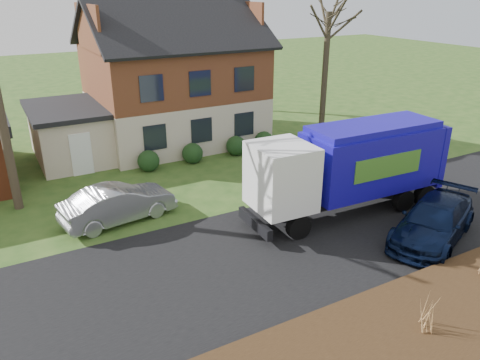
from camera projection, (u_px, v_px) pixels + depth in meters
ground at (273, 252)px, 16.32m from camera, size 120.00×120.00×0.00m
road at (273, 252)px, 16.32m from camera, size 80.00×7.00×0.02m
mulch_verge at (385, 342)px, 11.98m from camera, size 80.00×3.50×0.30m
main_house at (165, 73)px, 26.69m from camera, size 12.95×8.95×9.26m
garbage_truck at (353, 164)px, 18.52m from camera, size 8.56×2.59×3.63m
silver_sedan at (118, 204)px, 18.30m from camera, size 4.63×2.22×1.46m
navy_wagon at (434, 221)px, 16.95m from camera, size 5.38×3.85×1.45m
grass_clump_mid at (429, 313)px, 12.08m from camera, size 0.34×0.28×0.95m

